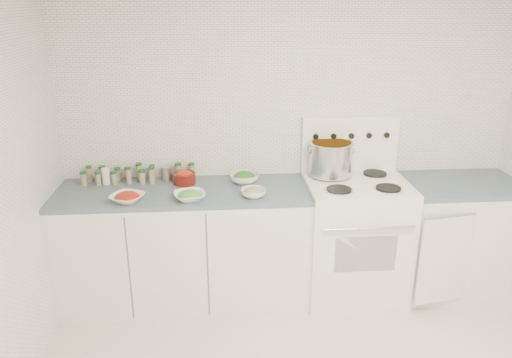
% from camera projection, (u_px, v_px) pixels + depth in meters
% --- Properties ---
extents(room_walls, '(3.54, 3.04, 2.52)m').
position_uv_depth(room_walls, '(334.00, 147.00, 2.37)').
color(room_walls, white).
rests_on(room_walls, ground).
extents(counter_left, '(1.85, 0.62, 0.90)m').
position_uv_depth(counter_left, '(185.00, 245.00, 3.81)').
color(counter_left, white).
rests_on(counter_left, ground).
extents(stove, '(0.76, 0.70, 1.36)m').
position_uv_depth(stove, '(353.00, 234.00, 3.88)').
color(stove, white).
rests_on(stove, ground).
extents(counter_right, '(0.89, 0.70, 0.90)m').
position_uv_depth(counter_right, '(455.00, 236.00, 3.96)').
color(counter_right, white).
rests_on(counter_right, ground).
extents(stock_pot, '(0.35, 0.33, 0.25)m').
position_uv_depth(stock_pot, '(331.00, 157.00, 3.81)').
color(stock_pot, silver).
rests_on(stock_pot, stove).
extents(bowl_tomato, '(0.29, 0.29, 0.07)m').
position_uv_depth(bowl_tomato, '(127.00, 197.00, 3.44)').
color(bowl_tomato, white).
rests_on(bowl_tomato, counter_left).
extents(bowl_snowpea, '(0.26, 0.26, 0.07)m').
position_uv_depth(bowl_snowpea, '(190.00, 196.00, 3.47)').
color(bowl_snowpea, white).
rests_on(bowl_snowpea, counter_left).
extents(bowl_broccoli, '(0.29, 0.29, 0.09)m').
position_uv_depth(bowl_broccoli, '(244.00, 177.00, 3.79)').
color(bowl_broccoli, white).
rests_on(bowl_broccoli, counter_left).
extents(bowl_zucchini, '(0.22, 0.22, 0.07)m').
position_uv_depth(bowl_zucchini, '(254.00, 192.00, 3.52)').
color(bowl_zucchini, white).
rests_on(bowl_zucchini, counter_left).
extents(bowl_pepper, '(0.17, 0.17, 0.11)m').
position_uv_depth(bowl_pepper, '(184.00, 177.00, 3.77)').
color(bowl_pepper, '#4F120D').
rests_on(bowl_pepper, counter_left).
extents(salt_canister, '(0.06, 0.06, 0.12)m').
position_uv_depth(salt_canister, '(106.00, 176.00, 3.76)').
color(salt_canister, white).
rests_on(salt_canister, counter_left).
extents(tin_can, '(0.10, 0.10, 0.11)m').
position_uv_depth(tin_can, '(167.00, 173.00, 3.84)').
color(tin_can, '#9D9585').
rests_on(tin_can, counter_left).
extents(spice_cluster, '(0.84, 0.16, 0.14)m').
position_uv_depth(spice_cluster, '(132.00, 174.00, 3.80)').
color(spice_cluster, gray).
rests_on(spice_cluster, counter_left).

